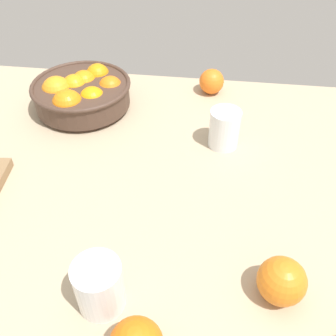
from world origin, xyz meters
The scene contains 6 objects.
ground_plane centered at (0.00, 0.00, -1.50)cm, with size 134.68×95.79×3.00cm, color tan.
fruit_bowl centered at (-30.52, 26.20, 4.88)cm, with size 28.12×28.12×10.18cm.
juice_glass centered at (-9.38, -32.47, 4.49)cm, with size 8.21×8.21×10.14cm.
second_glass centered at (10.24, 14.32, 4.52)cm, with size 7.71×7.71×10.03cm.
loose_orange_0 centered at (20.85, -27.03, 4.23)cm, with size 8.46×8.46×8.46cm, color orange.
loose_orange_2 centered at (6.00, 39.79, 3.76)cm, with size 7.52×7.52×7.52cm, color orange.
Camera 1 is at (6.18, -63.46, 61.31)cm, focal length 40.20 mm.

